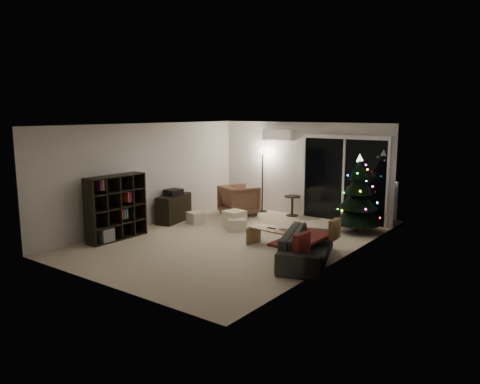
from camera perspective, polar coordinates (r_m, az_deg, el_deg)
The scene contains 18 objects.
room at distance 10.93m, azimuth 5.22°, elevation 0.49°, with size 6.50×7.51×2.60m.
bookshelf at distance 10.69m, azimuth -15.45°, elevation -1.71°, with size 0.36×1.42×1.42m, color black, non-canonical shape.
media_cabinet at distance 12.03m, azimuth -8.08°, elevation -1.97°, with size 0.41×1.10×0.69m, color black.
stereo at distance 11.95m, azimuth -8.13°, elevation -0.01°, with size 0.35×0.41×0.15m, color black.
armchair at distance 12.64m, azimuth -0.12°, elevation -1.00°, with size 0.87×0.90×0.82m, color brown.
ottoman at distance 11.37m, azimuth -0.70°, elevation -3.30°, with size 0.45×0.45×0.40m, color #F8E8C5.
cardboard_box_a at distance 11.79m, azimuth -5.51°, elevation -3.16°, with size 0.40×0.30×0.29m, color white.
cardboard_box_b at distance 11.01m, azimuth -0.36°, elevation -4.05°, with size 0.40×0.30×0.28m, color white.
side_table at distance 12.64m, azimuth 6.38°, elevation -1.69°, with size 0.44×0.44×0.55m, color black.
floor_lamp at distance 13.02m, azimuth 2.74°, elevation 1.36°, with size 0.28×0.28×1.74m, color black.
sofa at distance 8.84m, azimuth 8.13°, elevation -6.61°, with size 2.00×0.78×0.59m, color black.
sofa_throw at distance 8.85m, azimuth 7.58°, elevation -5.69°, with size 0.63×1.44×0.05m, color maroon.
cushion_a at distance 9.23m, azimuth 11.47°, elevation -4.48°, with size 0.12×0.39×0.39m, color olive.
cushion_b at distance 8.11m, azimuth 7.53°, elevation -6.35°, with size 0.12×0.39×0.39m, color maroon.
coffee_table at distance 9.65m, azimuth 4.58°, elevation -5.72°, with size 1.25×0.44×0.40m, color olive, non-canonical shape.
remote_a at distance 9.68m, azimuth 3.84°, elevation -4.39°, with size 0.16×0.05×0.02m, color black.
remote_b at distance 9.59m, azimuth 5.26°, elevation -4.54°, with size 0.15×0.04×0.02m, color slate.
christmas_tree at distance 11.14m, azimuth 14.21°, elevation -0.15°, with size 1.13×1.13×1.82m, color black.
Camera 1 is at (6.05, -7.73, 2.77)m, focal length 35.00 mm.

